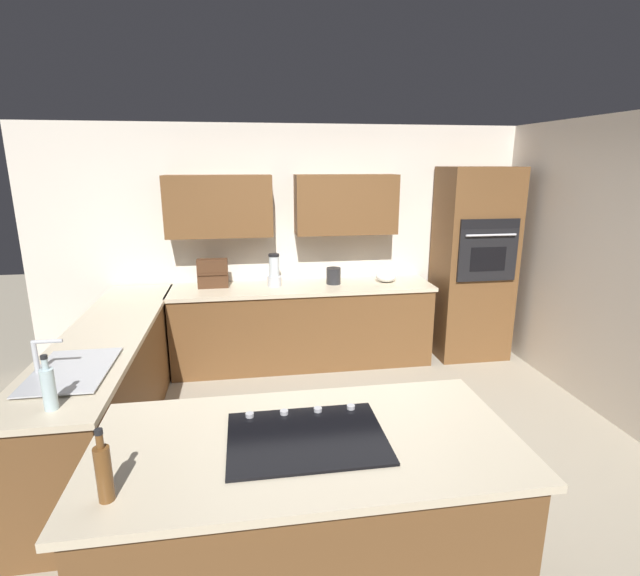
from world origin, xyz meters
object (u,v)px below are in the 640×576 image
Objects in this scene: wall_oven at (473,264)px; blender at (274,272)px; spice_rack at (213,273)px; dish_soap_bottle at (49,388)px; kettle at (334,276)px; cooktop at (307,437)px; sink_unit at (70,370)px; oil_bottle at (104,472)px; mixing_bowl at (386,276)px.

wall_oven is 2.25m from blender.
spice_rack is (2.90, -0.08, -0.02)m from wall_oven.
blender is 1.12× the size of dish_soap_bottle.
wall_oven is at bearing 178.15° from kettle.
spice_rack is at bearing -78.57° from cooktop.
sink_unit is at bearing 54.69° from blender.
spice_rack is 1.30m from kettle.
spice_rack is 1.78× the size of kettle.
dish_soap_bottle is (2.02, 2.50, 0.04)m from kettle.
cooktop is 2.38× the size of spice_rack.
wall_oven is at bearing -133.88° from oil_bottle.
mixing_bowl is at bearing -143.03° from sink_unit.
dish_soap_bottle is at bearing -20.43° from cooktop.
blender reaches higher than sink_unit.
kettle is at bearing 180.00° from blender.
blender is (-1.43, -2.02, 0.13)m from sink_unit.
sink_unit is at bearing -83.05° from dish_soap_bottle.
kettle is 3.21m from dish_soap_bottle.
kettle is at bearing -114.81° from oil_bottle.
wall_oven is 2.90m from spice_rack.
kettle is at bearing -128.98° from dish_soap_bottle.
sink_unit is at bearing 36.97° from mixing_bowl.
spice_rack is (0.65, -0.03, 0.00)m from blender.
wall_oven is 3.08× the size of sink_unit.
wall_oven reaches higher than blender.
cooktop is 3.26m from mixing_bowl.
blender is 2.85m from dish_soap_bottle.
spice_rack is (1.90, -0.03, 0.09)m from mixing_bowl.
sink_unit is at bearing 69.19° from spice_rack.
oil_bottle is at bearing 75.12° from blender.
wall_oven is 9.38× the size of mixing_bowl.
wall_oven is 6.09× the size of blender.
wall_oven is 6.85× the size of dish_soap_bottle.
wall_oven reaches higher than mixing_bowl.
wall_oven is at bearing 178.68° from blender.
dish_soap_bottle is 1.00× the size of oil_bottle.
wall_oven reaches higher than spice_rack.
blender is 1.25m from mixing_bowl.
cooktop is 3.00m from blender.
dish_soap_bottle is at bearing 51.02° from kettle.
wall_oven is 6.74× the size of spice_rack.
blender is 0.65m from spice_rack.
cooktop is at bearing 66.71° from mixing_bowl.
dish_soap_bottle reaches higher than mixing_bowl.
wall_oven is at bearing 177.04° from mixing_bowl.
cooktop is 0.90m from oil_bottle.
wall_oven is at bearing -127.88° from cooktop.
blender is at bearing -1.32° from wall_oven.
sink_unit reaches higher than cooktop.
oil_bottle is (2.13, 3.31, 0.06)m from mixing_bowl.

